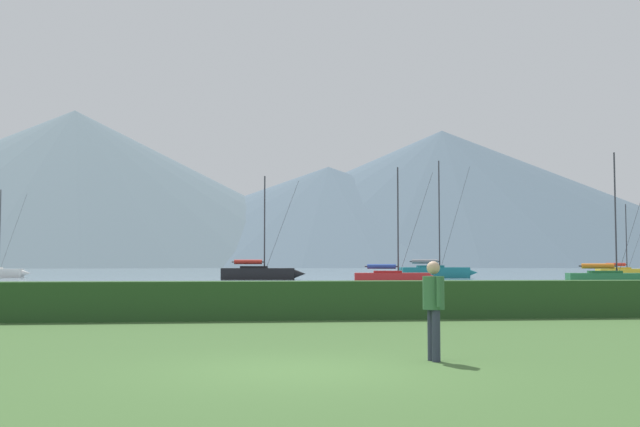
# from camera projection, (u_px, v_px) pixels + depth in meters

# --- Properties ---
(ground_plane) EXTENTS (1000.00, 1000.00, 0.00)m
(ground_plane) POSITION_uv_depth(u_px,v_px,m) (300.00, 371.00, 11.98)
(ground_plane) COLOR #3D602D
(harbor_water) EXTENTS (320.00, 246.00, 0.00)m
(harbor_water) POSITION_uv_depth(u_px,v_px,m) (230.00, 272.00, 147.72)
(harbor_water) COLOR gray
(harbor_water) RESTS_ON ground_plane
(hedge_line) EXTENTS (80.00, 1.20, 1.10)m
(hedge_line) POSITION_uv_depth(u_px,v_px,m) (264.00, 300.00, 22.91)
(hedge_line) COLOR #284C23
(hedge_line) RESTS_ON ground_plane
(sailboat_slip_0) EXTENTS (8.49, 3.18, 10.37)m
(sailboat_slip_0) POSITION_uv_depth(u_px,v_px,m) (259.00, 273.00, 79.33)
(sailboat_slip_0) COLOR black
(sailboat_slip_0) RESTS_ON harbor_water
(sailboat_slip_1) EXTENTS (8.70, 2.85, 13.04)m
(sailboat_slip_1) POSITION_uv_depth(u_px,v_px,m) (435.00, 271.00, 87.95)
(sailboat_slip_1) COLOR #19707A
(sailboat_slip_1) RESTS_ON harbor_water
(sailboat_slip_4) EXTENTS (6.89, 3.29, 9.60)m
(sailboat_slip_4) POSITION_uv_depth(u_px,v_px,m) (611.00, 278.00, 56.88)
(sailboat_slip_4) COLOR #236B38
(sailboat_slip_4) RESTS_ON harbor_water
(sailboat_slip_5) EXTENTS (6.67, 2.76, 8.96)m
(sailboat_slip_5) POSITION_uv_depth(u_px,v_px,m) (393.00, 277.00, 60.34)
(sailboat_slip_5) COLOR red
(sailboat_slip_5) RESTS_ON harbor_water
(sailboat_slip_6) EXTENTS (7.17, 2.92, 8.83)m
(sailboat_slip_6) POSITION_uv_depth(u_px,v_px,m) (624.00, 272.00, 96.91)
(sailboat_slip_6) COLOR gold
(sailboat_slip_6) RESTS_ON harbor_water
(person_seated_viewer) EXTENTS (0.36, 0.57, 1.65)m
(person_seated_viewer) POSITION_uv_depth(u_px,v_px,m) (434.00, 302.00, 13.20)
(person_seated_viewer) COLOR #2D3347
(person_seated_viewer) RESTS_ON ground_plane
(distant_hill_west_ridge) EXTENTS (311.47, 311.47, 78.57)m
(distant_hill_west_ridge) POSITION_uv_depth(u_px,v_px,m) (73.00, 188.00, 398.29)
(distant_hill_west_ridge) COLOR slate
(distant_hill_west_ridge) RESTS_ON ground_plane
(distant_hill_east_ridge) EXTENTS (336.27, 336.27, 74.86)m
(distant_hill_east_ridge) POSITION_uv_depth(u_px,v_px,m) (442.00, 198.00, 437.52)
(distant_hill_east_ridge) COLOR #4C6070
(distant_hill_east_ridge) RESTS_ON ground_plane
(distant_hill_far_shoulder) EXTENTS (274.39, 274.39, 50.70)m
(distant_hill_far_shoulder) POSITION_uv_depth(u_px,v_px,m) (328.00, 216.00, 403.40)
(distant_hill_far_shoulder) COLOR #4C6070
(distant_hill_far_shoulder) RESTS_ON ground_plane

